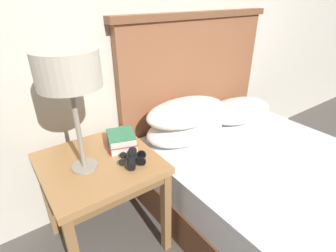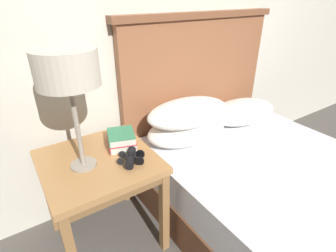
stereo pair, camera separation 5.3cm
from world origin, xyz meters
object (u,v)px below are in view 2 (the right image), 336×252
bed (284,196)px  book_stacked_on_top (121,136)px  table_lamp (67,71)px  binoculars_pair (131,158)px  nightstand (99,171)px  book_on_nightstand (121,142)px

bed → book_stacked_on_top: bed is taller
bed → table_lamp: size_ratio=3.47×
table_lamp → binoculars_pair: (0.22, -0.10, -0.47)m
nightstand → bed: 1.10m
book_on_nightstand → binoculars_pair: 0.18m
table_lamp → book_on_nightstand: table_lamp is taller
nightstand → bed: bearing=-31.2°
book_stacked_on_top → bed: bearing=-39.2°
bed → book_on_nightstand: bed is taller
nightstand → bed: (0.92, -0.56, -0.22)m
book_on_nightstand → book_stacked_on_top: (-0.00, -0.00, 0.04)m
nightstand → binoculars_pair: 0.21m
table_lamp → binoculars_pair: 0.53m
bed → table_lamp: bed is taller
nightstand → book_stacked_on_top: size_ratio=2.83×
book_stacked_on_top → binoculars_pair: bearing=-98.2°
binoculars_pair → nightstand: bearing=140.2°
book_on_nightstand → table_lamp: bearing=-162.1°
nightstand → bed: bed is taller
bed → binoculars_pair: (-0.78, 0.44, 0.32)m
bed → table_lamp: 1.39m
bed → book_on_nightstand: bearing=140.7°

